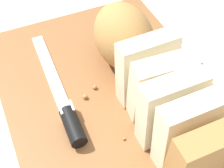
{
  "coord_description": "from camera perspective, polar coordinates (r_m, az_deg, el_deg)",
  "views": [
    {
      "loc": [
        0.29,
        -0.12,
        0.42
      ],
      "look_at": [
        0.0,
        0.0,
        0.05
      ],
      "focal_mm": 52.34,
      "sensor_mm": 36.0,
      "label": 1
    }
  ],
  "objects": [
    {
      "name": "ground_plane",
      "position": [
        0.52,
        -0.0,
        -3.81
      ],
      "size": [
        3.0,
        3.0,
        0.0
      ],
      "primitive_type": "plane",
      "color": "beige"
    },
    {
      "name": "cutting_board",
      "position": [
        0.51,
        -0.0,
        -3.04
      ],
      "size": [
        0.46,
        0.33,
        0.02
      ],
      "primitive_type": "cube",
      "rotation": [
        0.0,
        0.0,
        0.03
      ],
      "color": "brown",
      "rests_on": "ground_plane"
    },
    {
      "name": "bread_loaf",
      "position": [
        0.47,
        6.25,
        2.19
      ],
      "size": [
        0.31,
        0.1,
        0.11
      ],
      "rotation": [
        0.0,
        0.0,
        0.01
      ],
      "color": "#A8753D",
      "rests_on": "cutting_board"
    },
    {
      "name": "bread_knife",
      "position": [
        0.48,
        -7.92,
        -4.71
      ],
      "size": [
        0.24,
        0.02,
        0.02
      ],
      "rotation": [
        0.0,
        0.0,
        3.14
      ],
      "color": "silver",
      "rests_on": "cutting_board"
    },
    {
      "name": "crumb_near_knife",
      "position": [
        0.46,
        2.15,
        -9.55
      ],
      "size": [
        0.0,
        0.0,
        0.0
      ],
      "primitive_type": "sphere",
      "color": "#A8753D",
      "rests_on": "cutting_board"
    },
    {
      "name": "crumb_near_loaf",
      "position": [
        0.5,
        -4.73,
        -2.22
      ],
      "size": [
        0.01,
        0.01,
        0.01
      ],
      "primitive_type": "sphere",
      "color": "#A8753D",
      "rests_on": "cutting_board"
    },
    {
      "name": "crumb_stray_left",
      "position": [
        0.51,
        -3.02,
        -0.56
      ],
      "size": [
        0.01,
        0.01,
        0.01
      ],
      "primitive_type": "sphere",
      "color": "#A8753D",
      "rests_on": "cutting_board"
    }
  ]
}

